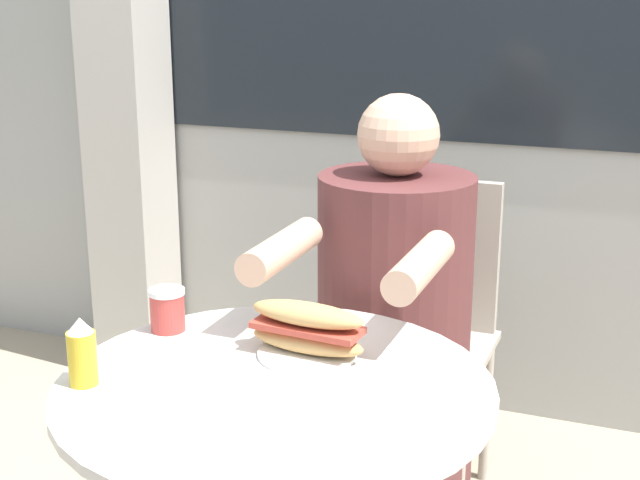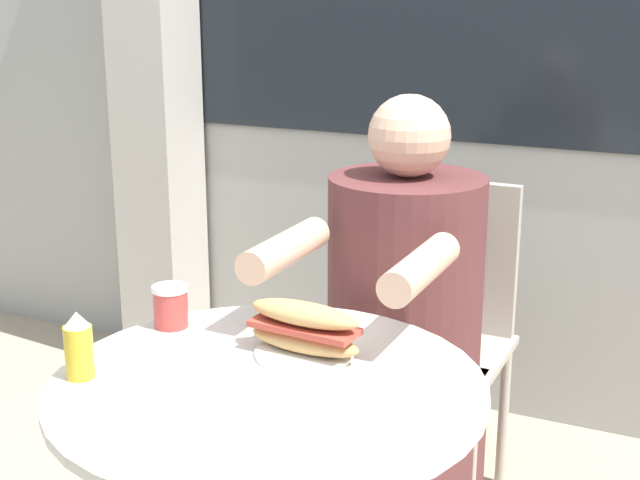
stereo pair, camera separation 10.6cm
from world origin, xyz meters
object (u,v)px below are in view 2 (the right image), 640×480
drink_cup (171,306)px  condiment_bottle (79,346)px  cafe_table (269,474)px  sandwich_on_plate (304,331)px  seated_diner (397,372)px  diner_chair (443,312)px

drink_cup → condiment_bottle: condiment_bottle is taller
cafe_table → sandwich_on_plate: 0.27m
cafe_table → condiment_bottle: size_ratio=6.26×
seated_diner → condiment_bottle: size_ratio=9.27×
seated_diner → condiment_bottle: seated_diner is taller
condiment_bottle → diner_chair: bearing=72.3°
seated_diner → condiment_bottle: (-0.34, -0.71, 0.28)m
sandwich_on_plate → condiment_bottle: bearing=-140.8°
cafe_table → diner_chair: size_ratio=0.89×
cafe_table → sandwich_on_plate: (0.01, 0.13, 0.23)m
diner_chair → seated_diner: bearing=90.0°
seated_diner → condiment_bottle: bearing=64.6°
condiment_bottle → seated_diner: bearing=64.5°
sandwich_on_plate → diner_chair: bearing=88.3°
sandwich_on_plate → condiment_bottle: condiment_bottle is taller
seated_diner → drink_cup: seated_diner is taller
sandwich_on_plate → drink_cup: size_ratio=2.67×
diner_chair → drink_cup: size_ratio=10.05×
seated_diner → condiment_bottle: 0.83m
drink_cup → sandwich_on_plate: bearing=-2.8°
drink_cup → condiment_bottle: (-0.01, -0.27, 0.02)m
sandwich_on_plate → condiment_bottle: (-0.31, -0.26, 0.01)m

